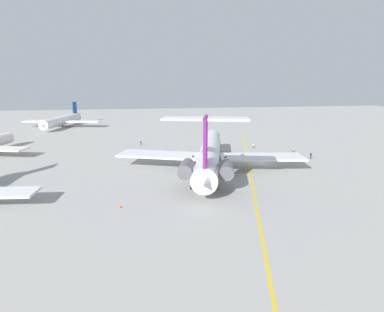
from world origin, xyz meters
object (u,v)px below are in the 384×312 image
Objects in this scene: ground_crew_near_tail at (141,143)px; ground_crew_portside at (293,149)px; ground_crew_starboard at (253,145)px; ground_crew_near_nose at (311,155)px; main_jetliner at (209,154)px; safety_cone_nose at (263,149)px; safety_cone_wingtip at (120,206)px; airliner_far_right at (61,121)px.

ground_crew_near_tail is 0.95× the size of ground_crew_portside.
ground_crew_portside reaches higher than ground_crew_starboard.
main_jetliner is at bearing -42.13° from ground_crew_near_nose.
ground_crew_near_tail is 3.07× the size of safety_cone_nose.
ground_crew_portside is at bearing -47.50° from main_jetliner.
ground_crew_portside reaches higher than ground_crew_near_nose.
safety_cone_nose is 1.00× the size of safety_cone_wingtip.
safety_cone_nose is at bearing -31.06° from main_jetliner.
main_jetliner is 28.83m from safety_cone_nose.
ground_crew_near_nose is at bearing 59.72° from airliner_far_right.
airliner_far_right is 20.07× the size of ground_crew_near_tail.
main_jetliner is at bearing 0.76° from ground_crew_near_tail.
ground_crew_near_nose is 53.07m from safety_cone_wingtip.
safety_cone_wingtip is at bearing -27.14° from ground_crew_near_nose.
safety_cone_wingtip is at bearing 149.95° from main_jetliner.
safety_cone_nose is (-2.27, -2.19, -0.77)m from ground_crew_starboard.
main_jetliner reaches higher than airliner_far_right.
ground_crew_starboard is 3.00× the size of safety_cone_nose.
ground_crew_starboard is at bearing 62.73° from airliner_far_right.
ground_crew_near_tail is at bearing -85.21° from ground_crew_near_nose.
ground_crew_near_nose is 1.04× the size of ground_crew_near_tail.
safety_cone_wingtip is at bearing 33.12° from ground_crew_starboard.
airliner_far_right is at bearing -98.49° from ground_crew_near_nose.
airliner_far_right is 101.20m from safety_cone_wingtip.
ground_crew_starboard reaches higher than safety_cone_wingtip.
safety_cone_nose is 54.74m from safety_cone_wingtip.
safety_cone_wingtip is (-96.72, -29.67, -2.72)m from airliner_far_right.
safety_cone_wingtip is (-49.69, 3.90, -0.79)m from ground_crew_near_tail.
safety_cone_wingtip is at bearing 26.17° from ground_crew_portside.
ground_crew_starboard is (22.10, -18.43, -2.76)m from main_jetliner.
safety_cone_nose is (19.83, -20.62, -3.53)m from main_jetliner.
airliner_far_right is 87.16m from ground_crew_starboard.
safety_cone_wingtip is (-18.44, 18.51, -3.53)m from main_jetliner.
ground_crew_portside is at bearing 123.10° from ground_crew_starboard.
ground_crew_near_tail is (-47.03, -33.57, -1.93)m from airliner_far_right.
airliner_far_right reaches higher than ground_crew_starboard.
ground_crew_portside reaches higher than ground_crew_near_tail.
ground_crew_near_tail is (24.61, 42.86, -0.05)m from ground_crew_near_nose.
ground_crew_starboard is at bearing -51.66° from ground_crew_portside.
safety_cone_wingtip is (-25.08, 46.76, -0.84)m from ground_crew_near_nose.
ground_crew_near_nose is at bearing -61.72° from main_jetliner.
ground_crew_starboard is 3.25m from safety_cone_nose.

